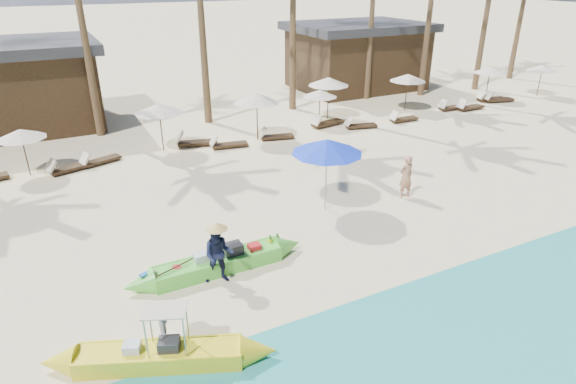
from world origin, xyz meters
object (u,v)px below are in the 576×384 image
green_canoe (218,263)px  yellow_canoe (160,356)px  blue_umbrella (327,146)px  tourist (406,177)px

green_canoe → yellow_canoe: 3.53m
yellow_canoe → blue_umbrella: size_ratio=2.03×
green_canoe → yellow_canoe: size_ratio=1.10×
green_canoe → tourist: 7.72m
green_canoe → blue_umbrella: 5.28m
green_canoe → blue_umbrella: blue_umbrella is taller
green_canoe → blue_umbrella: bearing=22.2°
yellow_canoe → tourist: size_ratio=3.22×
green_canoe → tourist: bearing=10.4°
tourist → blue_umbrella: bearing=-7.5°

